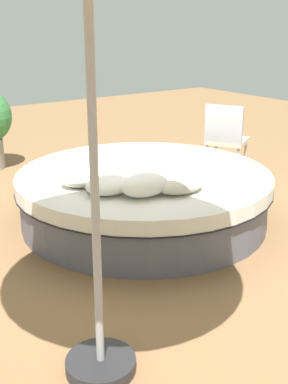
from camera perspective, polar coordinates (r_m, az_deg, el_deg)
The scene contains 7 objects.
ground_plane at distance 5.36m, azimuth 0.00°, elevation -3.35°, with size 16.00×16.00×0.00m, color olive.
round_bed at distance 5.25m, azimuth 0.00°, elevation -0.50°, with size 2.68×2.68×0.55m.
throw_pillow_0 at distance 4.76m, azimuth -6.67°, elevation 1.90°, with size 0.55×0.37×0.19m, color white.
throw_pillow_1 at distance 4.52m, azimuth -4.06°, elevation 0.85°, with size 0.46×0.37×0.17m, color white.
throw_pillow_2 at distance 4.44m, azimuth 0.16°, elevation 0.85°, with size 0.49×0.31×0.21m, color white.
throw_pillow_3 at distance 4.54m, azimuth 4.27°, elevation 0.81°, with size 0.48×0.30×0.15m, color beige.
patio_chair at distance 6.95m, azimuth 9.41°, elevation 6.56°, with size 0.69×0.70×0.98m.
Camera 1 is at (-2.89, -4.01, 2.06)m, focal length 46.15 mm.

